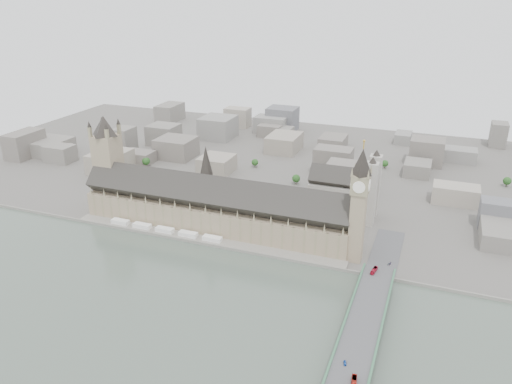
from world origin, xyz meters
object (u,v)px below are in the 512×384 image
(palace_of_westminster, at_px, (214,207))
(red_bus_south, at_px, (354,383))
(elizabeth_tower, at_px, (359,198))
(westminster_abbey, at_px, (345,193))
(victoria_tower, at_px, (108,159))
(red_bus_north, at_px, (374,270))
(westminster_bridge, at_px, (364,326))
(car_blue, at_px, (345,363))
(car_approach, at_px, (389,264))

(palace_of_westminster, relative_size, red_bus_south, 21.88)
(palace_of_westminster, distance_m, elizabeth_tower, 142.94)
(westminster_abbey, distance_m, red_bus_south, 251.38)
(red_bus_south, bearing_deg, victoria_tower, 140.98)
(victoria_tower, distance_m, red_bus_north, 288.44)
(westminster_bridge, distance_m, car_blue, 47.66)
(red_bus_south, bearing_deg, palace_of_westminster, 126.81)
(elizabeth_tower, distance_m, car_approach, 58.45)
(palace_of_westminster, distance_m, westminster_bridge, 195.05)
(westminster_bridge, xyz_separation_m, red_bus_south, (4.38, -62.34, 6.81))
(palace_of_westminster, distance_m, red_bus_south, 237.78)
(westminster_abbey, bearing_deg, car_blue, -78.35)
(westminster_abbey, distance_m, car_approach, 118.78)
(westminster_bridge, distance_m, westminster_abbey, 190.56)
(red_bus_north, height_order, car_approach, red_bus_north)
(red_bus_north, bearing_deg, red_bus_south, -76.76)
(car_blue, bearing_deg, red_bus_south, -76.39)
(palace_of_westminster, bearing_deg, elizabeth_tower, -4.85)
(westminster_bridge, bearing_deg, westminster_abbey, 105.64)
(victoria_tower, xyz_separation_m, red_bus_south, (288.38, -175.84, -43.27))
(westminster_bridge, bearing_deg, car_blue, -94.53)
(victoria_tower, bearing_deg, car_approach, -6.63)
(car_blue, relative_size, car_approach, 0.88)
(palace_of_westminster, bearing_deg, victoria_tower, 177.04)
(victoria_tower, xyz_separation_m, westminster_bridge, (284.00, -113.50, -50.08))
(car_blue, bearing_deg, westminster_bridge, 70.96)
(red_bus_north, bearing_deg, elizabeth_tower, 133.01)
(car_approach, bearing_deg, car_blue, -78.98)
(red_bus_south, distance_m, car_blue, 17.25)
(palace_of_westminster, bearing_deg, car_approach, -9.26)
(elizabeth_tower, distance_m, victoria_tower, 260.64)
(elizabeth_tower, xyz_separation_m, car_blue, (20.26, -142.65, -47.12))
(westminster_bridge, xyz_separation_m, westminster_abbey, (-51.08, 182.50, 19.96))
(elizabeth_tower, height_order, westminster_abbey, elizabeth_tower)
(red_bus_north, bearing_deg, car_blue, -80.48)
(elizabeth_tower, bearing_deg, victoria_tower, 176.04)
(palace_of_westminster, height_order, westminster_abbey, westminster_abbey)
(westminster_abbey, height_order, red_bus_north, westminster_abbey)
(victoria_tower, height_order, red_bus_south, victoria_tower)
(westminster_abbey, bearing_deg, red_bus_south, -77.24)
(red_bus_south, bearing_deg, westminster_abbey, 95.11)
(palace_of_westminster, distance_m, car_blue, 221.38)
(elizabeth_tower, relative_size, red_bus_north, 9.61)
(elizabeth_tower, xyz_separation_m, red_bus_south, (28.38, -157.84, -46.15))
(victoria_tower, height_order, westminster_bridge, victoria_tower)
(westminster_abbey, distance_m, red_bus_north, 128.71)
(red_bus_south, xyz_separation_m, car_approach, (2.35, 142.04, -1.00))
(red_bus_north, bearing_deg, westminster_bridge, -77.32)
(elizabeth_tower, distance_m, red_bus_north, 59.84)
(westminster_bridge, distance_m, red_bus_north, 64.19)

